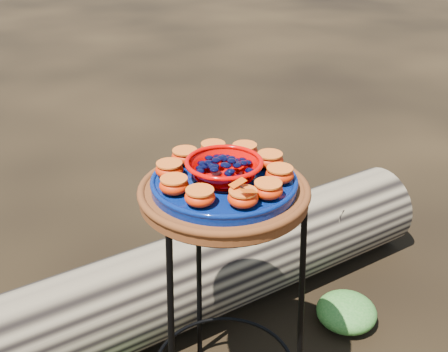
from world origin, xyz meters
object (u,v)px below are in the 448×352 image
object	(u,v)px
plant_stand	(224,312)
cobalt_plate	(224,184)
red_bowl	(224,170)
terracotta_saucer	(224,194)
driftwood_log	(214,269)

from	to	relation	value
plant_stand	cobalt_plate	world-z (taller)	cobalt_plate
cobalt_plate	plant_stand	bearing A→B (deg)	0.00
plant_stand	red_bowl	bearing A→B (deg)	0.00
plant_stand	terracotta_saucer	xyz separation A→B (m)	(0.00, 0.00, 0.37)
terracotta_saucer	driftwood_log	distance (m)	0.71
terracotta_saucer	cobalt_plate	distance (m)	0.03
plant_stand	driftwood_log	world-z (taller)	plant_stand
cobalt_plate	driftwood_log	bearing A→B (deg)	73.04
terracotta_saucer	red_bowl	world-z (taller)	red_bowl
terracotta_saucer	plant_stand	bearing A→B (deg)	0.00
terracotta_saucer	driftwood_log	xyz separation A→B (m)	(0.13, 0.43, -0.56)
plant_stand	terracotta_saucer	distance (m)	0.37
driftwood_log	red_bowl	bearing A→B (deg)	-106.96
terracotta_saucer	driftwood_log	bearing A→B (deg)	73.04
cobalt_plate	driftwood_log	xyz separation A→B (m)	(0.13, 0.43, -0.58)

